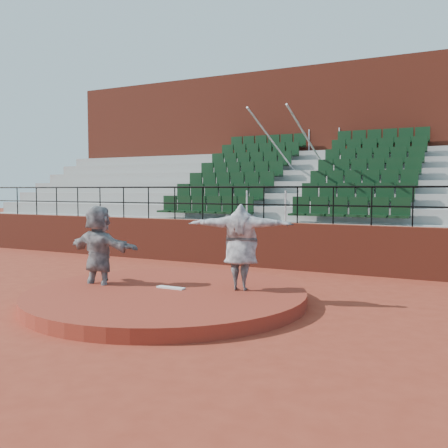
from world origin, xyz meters
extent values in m
plane|color=maroon|center=(0.00, 0.00, 0.00)|extent=(90.00, 90.00, 0.00)
cylinder|color=maroon|center=(0.00, 0.00, 0.12)|extent=(5.50, 5.50, 0.25)
cube|color=white|center=(0.00, 0.15, 0.27)|extent=(0.60, 0.15, 0.03)
cube|color=maroon|center=(0.00, 5.00, 0.65)|extent=(24.00, 0.30, 1.30)
cylinder|color=black|center=(0.00, 5.00, 2.30)|extent=(24.00, 0.05, 0.05)
cylinder|color=black|center=(0.00, 5.00, 1.80)|extent=(24.00, 0.04, 0.04)
cylinder|color=black|center=(-10.00, 5.00, 1.80)|extent=(0.04, 0.04, 1.00)
cylinder|color=black|center=(-9.00, 5.00, 1.80)|extent=(0.04, 0.04, 1.00)
cylinder|color=black|center=(-8.00, 5.00, 1.80)|extent=(0.04, 0.04, 1.00)
cylinder|color=black|center=(-7.00, 5.00, 1.80)|extent=(0.04, 0.04, 1.00)
cylinder|color=black|center=(-6.00, 5.00, 1.80)|extent=(0.04, 0.04, 1.00)
cylinder|color=black|center=(-5.00, 5.00, 1.80)|extent=(0.04, 0.04, 1.00)
cylinder|color=black|center=(-4.00, 5.00, 1.80)|extent=(0.04, 0.04, 1.00)
cylinder|color=black|center=(-3.00, 5.00, 1.80)|extent=(0.04, 0.04, 1.00)
cylinder|color=black|center=(-2.00, 5.00, 1.80)|extent=(0.04, 0.04, 1.00)
cylinder|color=black|center=(-1.00, 5.00, 1.80)|extent=(0.04, 0.04, 1.00)
cylinder|color=black|center=(0.00, 5.00, 1.80)|extent=(0.04, 0.04, 1.00)
cylinder|color=black|center=(1.00, 5.00, 1.80)|extent=(0.04, 0.04, 1.00)
cylinder|color=black|center=(2.00, 5.00, 1.80)|extent=(0.04, 0.04, 1.00)
cylinder|color=black|center=(3.00, 5.00, 1.80)|extent=(0.04, 0.04, 1.00)
cylinder|color=black|center=(4.00, 5.00, 1.80)|extent=(0.04, 0.04, 1.00)
cube|color=#979791|center=(0.00, 5.58, 0.65)|extent=(24.00, 0.85, 1.30)
cube|color=black|center=(-2.25, 5.59, 1.66)|extent=(3.30, 0.48, 0.72)
cube|color=black|center=(2.25, 5.59, 1.66)|extent=(3.30, 0.48, 0.72)
cube|color=#979791|center=(0.00, 6.43, 0.85)|extent=(24.00, 0.85, 1.70)
cube|color=black|center=(-2.25, 6.44, 2.06)|extent=(3.30, 0.48, 0.72)
cube|color=black|center=(2.25, 6.44, 2.06)|extent=(3.30, 0.48, 0.72)
cube|color=#979791|center=(0.00, 7.28, 1.05)|extent=(24.00, 0.85, 2.10)
cube|color=black|center=(-2.25, 7.29, 2.46)|extent=(3.30, 0.48, 0.72)
cube|color=black|center=(2.25, 7.29, 2.46)|extent=(3.30, 0.48, 0.72)
cube|color=#979791|center=(0.00, 8.12, 1.25)|extent=(24.00, 0.85, 2.50)
cube|color=black|center=(-2.25, 8.13, 2.86)|extent=(3.30, 0.48, 0.72)
cube|color=black|center=(2.25, 8.13, 2.86)|extent=(3.30, 0.48, 0.72)
cube|color=#979791|center=(0.00, 8.97, 1.45)|extent=(24.00, 0.85, 2.90)
cube|color=black|center=(-2.25, 8.98, 3.26)|extent=(3.30, 0.48, 0.72)
cube|color=black|center=(2.25, 8.98, 3.26)|extent=(3.30, 0.48, 0.72)
cube|color=#979791|center=(0.00, 9.82, 1.65)|extent=(24.00, 0.85, 3.30)
cube|color=black|center=(-2.25, 9.83, 3.66)|extent=(3.30, 0.48, 0.72)
cube|color=black|center=(2.25, 9.83, 3.66)|extent=(3.30, 0.48, 0.72)
cube|color=#979791|center=(0.00, 10.68, 1.85)|extent=(24.00, 0.85, 3.70)
cube|color=black|center=(-2.25, 10.69, 4.06)|extent=(3.30, 0.48, 0.72)
cube|color=black|center=(2.25, 10.69, 4.06)|extent=(3.30, 0.48, 0.72)
cylinder|color=silver|center=(-0.60, 8.12, 3.40)|extent=(0.06, 5.97, 2.46)
cylinder|color=silver|center=(0.60, 8.12, 3.40)|extent=(0.06, 5.97, 2.46)
cube|color=maroon|center=(0.00, 12.60, 3.55)|extent=(24.00, 3.00, 7.10)
imported|color=black|center=(1.30, 0.67, 1.10)|extent=(2.16, 1.07, 1.70)
imported|color=black|center=(-1.62, -0.10, 0.96)|extent=(1.80, 0.66, 1.91)
camera|label=1|loc=(5.44, -8.17, 2.24)|focal=40.00mm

